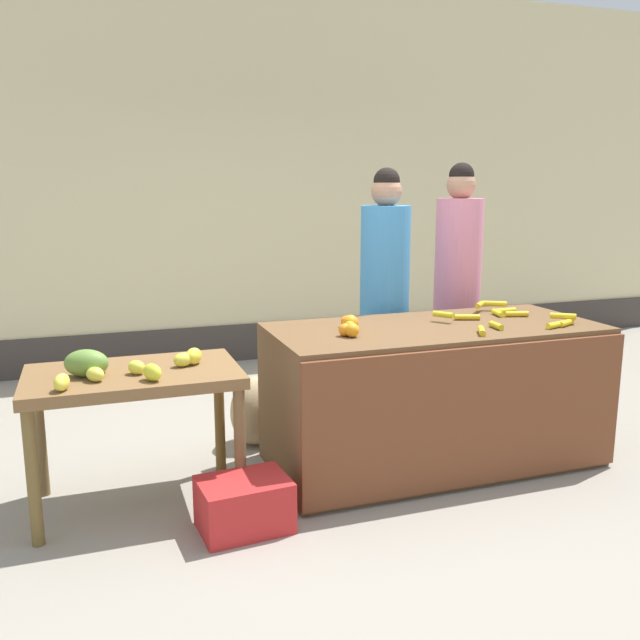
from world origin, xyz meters
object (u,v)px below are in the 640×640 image
Objects in this scene: vendor_woman_blue_shirt at (384,299)px; produce_crate at (244,504)px; vendor_woman_pink_shirt at (457,290)px; produce_sack at (255,411)px.

vendor_woman_blue_shirt is 1.88m from produce_crate.
produce_crate is (-1.90, -1.24, -0.80)m from vendor_woman_pink_shirt.
produce_sack reaches higher than produce_crate.
produce_sack is (-1.58, -0.16, -0.71)m from vendor_woman_pink_shirt.
vendor_woman_blue_shirt is at bearing 3.65° from produce_sack.
vendor_woman_blue_shirt is 1.17m from produce_sack.
produce_sack is at bearing -176.35° from vendor_woman_blue_shirt.
produce_sack is at bearing -174.33° from vendor_woman_pink_shirt.
vendor_woman_pink_shirt reaches higher than produce_crate.
vendor_woman_blue_shirt is at bearing 41.96° from produce_crate.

